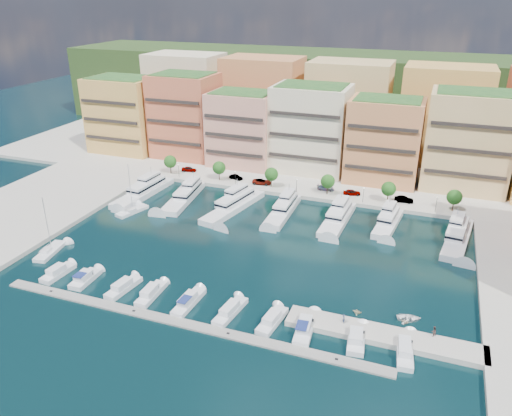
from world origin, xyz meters
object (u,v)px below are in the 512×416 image
object	(u,v)px
lamppost_0	(179,168)
cruiser_1	(85,279)
car_0	(189,169)
tree_1	(219,168)
tree_0	(170,162)
tree_4	(389,189)
yacht_1	(185,196)
cruiser_6	(272,321)
yacht_3	(284,208)
tender_2	(409,318)
lamppost_1	(235,176)
car_2	(262,182)
car_5	(404,199)
cruiser_8	(356,339)
sailboat_2	(132,211)
cruiser_9	(405,350)
sailboat_0	(50,252)
yacht_2	(235,204)
tender_1	(357,311)
lamppost_3	(364,192)
yacht_5	(388,221)
cruiser_7	(305,328)
car_3	(326,188)
tree_2	(271,174)
yacht_6	(458,235)
person_1	(434,331)
lamppost_2	(297,184)
tender_3	(405,321)
cruiser_4	(189,302)
car_4	(352,192)
car_1	(236,177)
tree_5	(454,197)
cruiser_5	(230,311)
yacht_0	(145,190)
cruiser_0	(58,273)
cruiser_2	(123,288)
person_0	(344,319)
cruiser_3	(151,294)

from	to	relation	value
lamppost_0	cruiser_1	xyz separation A→B (m)	(9.48, -55.79, -3.26)
car_0	tree_1	bearing A→B (deg)	-115.66
tree_0	tree_4	distance (m)	64.00
yacht_1	cruiser_6	size ratio (longest dim) A/B	2.65
yacht_3	tender_2	size ratio (longest dim) A/B	4.92
lamppost_1	car_2	size ratio (longest dim) A/B	0.78
cruiser_1	car_5	xyz separation A→B (m)	(54.53, 59.56, 1.23)
cruiser_8	sailboat_2	bearing A→B (deg)	153.39
cruiser_9	sailboat_0	distance (m)	74.79
yacht_2	car_0	xyz separation A→B (m)	(-22.95, 18.96, 0.55)
sailboat_2	cruiser_9	bearing A→B (deg)	-24.10
tender_1	lamppost_3	bearing A→B (deg)	15.38
tree_4	yacht_5	bearing A→B (deg)	-82.06
tree_4	cruiser_7	size ratio (longest dim) A/B	0.61
lamppost_1	car_3	size ratio (longest dim) A/B	0.89
tree_2	cruiser_7	bearing A→B (deg)	-66.28
lamppost_1	yacht_6	size ratio (longest dim) A/B	0.19
tree_4	yacht_3	xyz separation A→B (m)	(-24.04, -13.66, -3.53)
sailboat_2	person_1	xyz separation A→B (m)	(73.78, -26.63, 1.59)
tree_1	car_3	world-z (taller)	tree_1
lamppost_2	car_2	bearing A→B (deg)	163.64
lamppost_1	tender_3	world-z (taller)	lamppost_1
cruiser_1	car_0	size ratio (longest dim) A/B	1.63
cruiser_4	person_1	bearing A→B (deg)	6.34
car_4	car_1	bearing A→B (deg)	71.85
lamppost_3	tender_2	world-z (taller)	lamppost_3
person_1	yacht_1	bearing A→B (deg)	-71.60
tree_5	cruiser_5	bearing A→B (deg)	-121.74
tree_5	cruiser_8	world-z (taller)	tree_5
tree_4	cruiser_4	size ratio (longest dim) A/B	0.62
car_5	tender_3	bearing A→B (deg)	-178.43
yacht_1	yacht_6	bearing A→B (deg)	0.10
yacht_1	cruiser_6	bearing A→B (deg)	-47.85
tree_5	yacht_3	xyz separation A→B (m)	(-40.04, -13.66, -3.53)
tree_4	yacht_0	xyz separation A→B (m)	(-63.76, -15.10, -3.53)
tender_3	cruiser_6	bearing A→B (deg)	133.81
car_0	car_2	world-z (taller)	car_0
tender_1	tender_2	world-z (taller)	tender_1
tree_4	lamppost_3	bearing A→B (deg)	-159.03
cruiser_0	tender_3	world-z (taller)	cruiser_0
lamppost_1	cruiser_5	size ratio (longest dim) A/B	0.46
cruiser_2	car_3	size ratio (longest dim) A/B	1.79
tender_3	car_5	size ratio (longest dim) A/B	0.31
tender_2	person_0	bearing A→B (deg)	105.24
tender_3	cruiser_2	bearing A→B (deg)	122.19
cruiser_5	sailboat_0	size ratio (longest dim) A/B	0.69
cruiser_3	car_1	xyz separation A→B (m)	(-7.82, 60.12, 1.14)
tree_2	person_1	distance (m)	70.31
cruiser_3	yacht_1	bearing A→B (deg)	110.01
car_3	yacht_5	bearing A→B (deg)	-128.67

